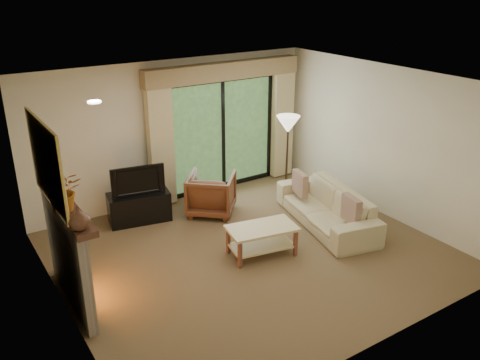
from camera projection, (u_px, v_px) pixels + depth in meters
floor at (251, 253)px, 7.77m from camera, size 5.50×5.50×0.00m
ceiling at (252, 83)px, 6.79m from camera, size 5.50×5.50×0.00m
wall_back at (174, 132)px, 9.22m from camera, size 5.00×0.00×5.00m
wall_front at (385, 246)px, 5.34m from camera, size 5.00×0.00×5.00m
wall_left at (56, 221)px, 5.89m from camera, size 0.00×5.00×5.00m
wall_right at (384, 142)px, 8.67m from camera, size 0.00×5.00×5.00m
fireplace at (68, 256)px, 6.34m from camera, size 0.24×1.70×1.37m
mirror at (47, 163)px, 5.82m from camera, size 0.07×1.45×1.02m
sliding_door at (223, 134)px, 9.77m from camera, size 2.26×0.10×2.16m
curtain_left at (161, 142)px, 8.96m from camera, size 0.45×0.18×2.35m
curtain_right at (282, 120)px, 10.33m from camera, size 0.45×0.18×2.35m
cornice at (224, 71)px, 9.24m from camera, size 3.20×0.24×0.32m
media_console at (139, 207)px, 8.69m from camera, size 1.10×0.65×0.52m
tv at (137, 179)px, 8.50m from camera, size 0.90×0.28×0.52m
armchair at (211, 194)px, 8.94m from camera, size 1.12×1.12×0.73m
sofa at (327, 207)px, 8.54m from camera, size 1.30×2.31×0.64m
pillow_near at (351, 209)px, 7.93m from camera, size 0.20×0.44×0.42m
pillow_far at (300, 184)px, 8.91m from camera, size 0.20×0.43×0.42m
coffee_table at (262, 241)px, 7.65m from camera, size 1.11×0.74×0.46m
floor_lamp at (287, 158)px, 9.37m from camera, size 0.51×0.51×1.61m
vase at (79, 218)px, 5.50m from camera, size 0.28×0.28×0.26m
branches at (63, 191)px, 5.89m from camera, size 0.58×0.54×0.51m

